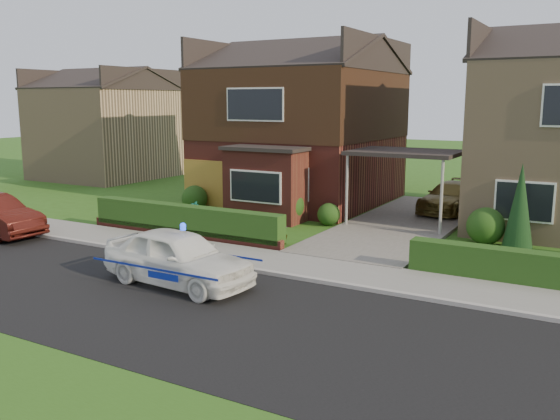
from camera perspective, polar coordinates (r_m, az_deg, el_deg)
The scene contains 21 objects.
ground at distance 12.74m, azimuth -3.85°, elevation -10.41°, with size 120.00×120.00×0.00m, color #2B5416.
road at distance 12.74m, azimuth -3.85°, elevation -10.41°, with size 60.00×6.00×0.02m, color black.
kerb at distance 15.22m, azimuth 2.50°, elevation -6.65°, with size 60.00×0.16×0.12m, color #9E9993.
sidewalk at distance 16.13m, azimuth 4.21°, elevation -5.72°, with size 60.00×2.00×0.10m, color slate.
driveway at distance 22.39m, azimuth 11.79°, elevation -1.30°, with size 3.80×12.00×0.12m, color #666059.
house_left at distance 26.86m, azimuth 2.09°, elevation 8.90°, with size 7.50×9.53×7.25m.
carport_link at distance 21.97m, azimuth 12.01°, elevation 5.32°, with size 3.80×3.00×2.77m.
garage_door at distance 25.05m, azimuth -7.15°, elevation 2.38°, with size 2.20×0.10×2.10m, color olive.
dwarf_wall at distance 20.10m, azimuth -9.40°, elevation -2.20°, with size 7.70×0.25×0.36m, color maroon.
hedge_left at distance 20.26m, azimuth -9.12°, elevation -2.62°, with size 7.50×0.55×0.90m, color black.
shrub_left_far at distance 24.92m, azimuth -8.22°, elevation 1.12°, with size 1.08×1.08×1.08m, color black.
shrub_left_mid at distance 22.29m, azimuth 0.66°, elevation 0.44°, with size 1.32×1.32×1.32m, color black.
shrub_left_near at distance 21.88m, azimuth 4.71°, elevation -0.42°, with size 0.84×0.84×0.84m, color black.
shrub_right_near at distance 20.01m, azimuth 19.18°, elevation -1.47°, with size 1.20×1.20×1.20m, color black.
conifer_a at distance 19.54m, azimuth 22.07°, elevation 0.15°, with size 0.90×0.90×2.60m, color black.
neighbour_left at distance 37.18m, azimuth -16.33°, elevation 7.05°, with size 6.50×7.00×5.20m, color tan.
police_car at distance 14.94m, azimuth -9.79°, elevation -4.57°, with size 3.78×4.24×1.56m.
driveway_car at distance 24.87m, azimuth 16.17°, elevation 1.20°, with size 1.66×4.08×1.18m, color brown.
potted_plant_a at distance 22.77m, azimuth -8.24°, elevation -0.18°, with size 0.39×0.27×0.75m, color gray.
potted_plant_b at distance 21.92m, azimuth -10.82°, elevation -0.76°, with size 0.30×0.38×0.69m, color gray.
potted_plant_c at distance 18.99m, azimuth 0.13°, elevation -2.29°, with size 0.39×0.39×0.69m, color gray.
Camera 1 is at (6.58, -9.93, 4.53)m, focal length 38.00 mm.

